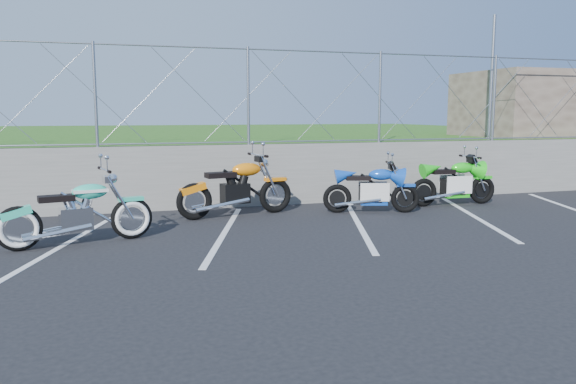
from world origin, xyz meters
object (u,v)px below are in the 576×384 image
object	(u,v)px
sportbike_green	(455,184)
sportbike_blue	(373,191)
naked_orange	(238,190)
cruiser_turquoise	(79,215)

from	to	relation	value
sportbike_green	sportbike_blue	bearing A→B (deg)	-169.68
naked_orange	sportbike_blue	size ratio (longest dim) A/B	1.25
cruiser_turquoise	sportbike_green	bearing A→B (deg)	-1.43
sportbike_green	sportbike_blue	world-z (taller)	sportbike_green
cruiser_turquoise	naked_orange	bearing A→B (deg)	17.35
naked_orange	sportbike_blue	world-z (taller)	naked_orange
naked_orange	cruiser_turquoise	bearing A→B (deg)	-160.54
cruiser_turquoise	sportbike_blue	bearing A→B (deg)	-0.48
cruiser_turquoise	naked_orange	xyz separation A→B (m)	(2.75, 1.60, 0.05)
naked_orange	sportbike_blue	xyz separation A→B (m)	(2.62, -0.42, -0.07)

